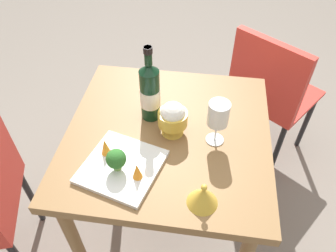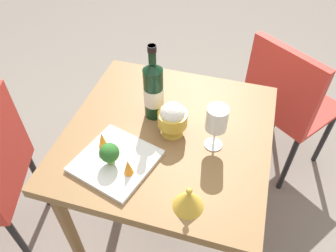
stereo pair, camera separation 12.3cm
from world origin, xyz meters
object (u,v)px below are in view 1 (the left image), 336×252
Objects in this scene: rice_bowl_lid at (203,196)px; broccoli_floret at (116,159)px; rice_bowl at (173,118)px; carrot_garnish_left at (137,171)px; wine_bottle at (150,92)px; wine_glass at (218,115)px; chair_near_window at (269,89)px; carrot_garnish_right at (105,147)px; serving_plate at (122,166)px.

broccoli_floret is (0.29, -0.08, 0.03)m from rice_bowl_lid.
rice_bowl is 2.24× the size of carrot_garnish_left.
wine_bottle is at bearing -87.94° from carrot_garnish_left.
rice_bowl_lid is (0.03, 0.27, -0.09)m from wine_glass.
chair_near_window reaches higher than carrot_garnish_right.
rice_bowl is 0.25m from serving_plate.
carrot_garnish_right is (0.22, 0.15, -0.02)m from rice_bowl.
serving_plate is (0.05, 0.27, -0.12)m from wine_bottle.
broccoli_floret reaches higher than serving_plate.
wine_glass is at bearing -149.06° from broccoli_floret.
serving_plate is at bearing -119.04° from broccoli_floret.
rice_bowl is 0.26m from broccoli_floret.
serving_plate is at bearing -31.61° from carrot_garnish_left.
wine_bottle is 3.68× the size of broccoli_floret.
wine_glass is at bearing 159.57° from wine_bottle.
carrot_garnish_left is 0.16m from carrot_garnish_right.
carrot_garnish_right is at bearing 34.70° from rice_bowl.
wine_bottle is at bearing -58.16° from rice_bowl_lid.
chair_near_window reaches higher than serving_plate.
rice_bowl is at bearing -145.30° from carrot_garnish_right.
carrot_garnish_right is (0.07, -0.04, 0.04)m from serving_plate.
broccoli_floret is at bearing 77.71° from wine_bottle.
carrot_garnish_right reaches higher than carrot_garnish_left.
wine_glass is at bearing -79.32° from chair_near_window.
serving_plate is 0.06m from broccoli_floret.
chair_near_window is 1.02m from broccoli_floret.
chair_near_window is 0.95m from rice_bowl_lid.
carrot_garnish_left is at bearing 69.93° from rice_bowl.
wine_glass is at bearing -95.89° from rice_bowl_lid.
rice_bowl is at bearing -127.78° from serving_plate.
chair_near_window is 9.91× the size of broccoli_floret.
rice_bowl_lid reaches higher than serving_plate.
carrot_garnish_left is at bearing -14.78° from rice_bowl_lid.
rice_bowl_lid is at bearing 160.99° from serving_plate.
wine_bottle reaches higher than chair_near_window.
wine_glass is at bearing -150.54° from serving_plate.
broccoli_floret is 0.08m from carrot_garnish_right.
chair_near_window is 0.77m from rice_bowl.
wine_bottle is 0.30m from broccoli_floret.
broccoli_floret is at bearing 132.47° from carrot_garnish_right.
rice_bowl_lid is at bearing 84.11° from wine_glass.
wine_glass reaches higher than rice_bowl_lid.
broccoli_floret is at bearing -91.25° from chair_near_window.
chair_near_window is 8.50× the size of rice_bowl_lid.
serving_plate is at bearing 78.81° from wine_bottle.
rice_bowl_lid is 1.58× the size of carrot_garnish_left.
wine_bottle is 0.27m from carrot_garnish_right.
wine_glass is 0.29m from rice_bowl_lid.
serving_plate is 0.09m from carrot_garnish_left.
rice_bowl_lid is at bearing 157.74° from carrot_garnish_right.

